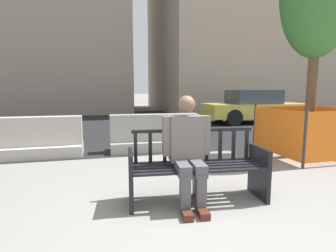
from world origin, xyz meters
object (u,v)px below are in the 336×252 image
(street_bench, at_px, (197,170))
(jersey_barrier_left, at_px, (32,141))
(car_taxi_near, at_px, (255,107))
(seated_person, at_px, (187,148))
(jersey_barrier_centre, at_px, (155,136))
(construction_fence, at_px, (308,130))

(street_bench, relative_size, jersey_barrier_left, 0.86)
(jersey_barrier_left, bearing_deg, car_taxi_near, 27.66)
(seated_person, xyz_separation_m, jersey_barrier_centre, (0.17, 2.89, -0.35))
(street_bench, relative_size, construction_fence, 1.07)
(street_bench, distance_m, car_taxi_near, 8.65)
(street_bench, distance_m, jersey_barrier_centre, 2.85)
(street_bench, distance_m, jersey_barrier_left, 3.83)
(jersey_barrier_centre, xyz_separation_m, construction_fence, (3.07, -1.24, 0.21))
(street_bench, height_order, jersey_barrier_left, street_bench)
(seated_person, height_order, jersey_barrier_centre, seated_person)
(seated_person, xyz_separation_m, jersey_barrier_left, (-2.42, 2.89, -0.35))
(seated_person, xyz_separation_m, construction_fence, (3.24, 1.65, -0.14))
(jersey_barrier_left, xyz_separation_m, car_taxi_near, (7.75, 4.06, 0.34))
(construction_fence, height_order, car_taxi_near, car_taxi_near)
(construction_fence, bearing_deg, jersey_barrier_centre, 157.95)
(jersey_barrier_centre, height_order, car_taxi_near, car_taxi_near)
(street_bench, bearing_deg, jersey_barrier_left, 131.94)
(seated_person, relative_size, jersey_barrier_left, 0.66)
(jersey_barrier_left, bearing_deg, jersey_barrier_centre, -0.07)
(street_bench, xyz_separation_m, car_taxi_near, (5.19, 6.91, 0.28))
(jersey_barrier_centre, bearing_deg, car_taxi_near, 38.21)
(car_taxi_near, bearing_deg, street_bench, -126.91)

